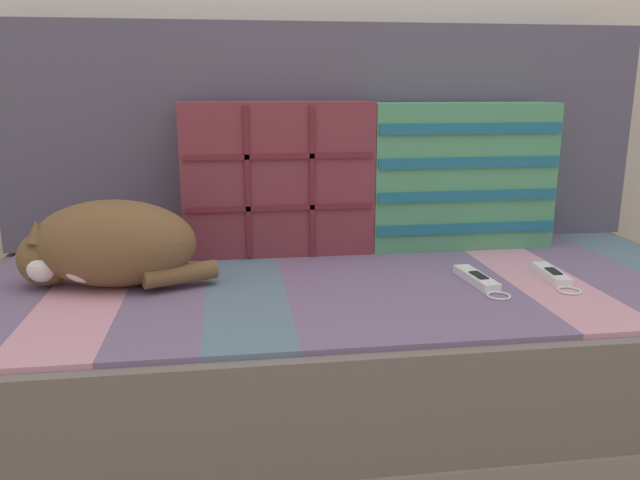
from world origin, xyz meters
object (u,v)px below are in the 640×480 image
object	(u,v)px
couch	(352,350)
game_remote_far	(478,279)
throw_pillow_striped	(460,176)
sleeping_cat	(105,246)
throw_pillow_quilted	(278,178)
game_remote_near	(553,275)

from	to	relation	value
couch	game_remote_far	xyz separation A→B (m)	(0.25, -0.11, 0.19)
throw_pillow_striped	game_remote_far	xyz separation A→B (m)	(-0.07, -0.32, -0.18)
throw_pillow_striped	sleeping_cat	bearing A→B (deg)	-164.74
throw_pillow_striped	throw_pillow_quilted	bearing A→B (deg)	179.94
sleeping_cat	game_remote_near	bearing A→B (deg)	-5.39
throw_pillow_quilted	game_remote_near	size ratio (longest dim) A/B	2.44
couch	throw_pillow_striped	xyz separation A→B (m)	(0.32, 0.22, 0.37)
sleeping_cat	game_remote_near	size ratio (longest dim) A/B	2.16
sleeping_cat	game_remote_far	xyz separation A→B (m)	(0.78, -0.09, -0.08)
couch	sleeping_cat	distance (m)	0.59
throw_pillow_striped	game_remote_near	size ratio (longest dim) A/B	2.47
game_remote_near	game_remote_far	xyz separation A→B (m)	(-0.17, -0.00, 0.00)
throw_pillow_quilted	game_remote_near	distance (m)	0.68
sleeping_cat	game_remote_near	world-z (taller)	sleeping_cat
sleeping_cat	game_remote_far	size ratio (longest dim) A/B	2.03
throw_pillow_striped	sleeping_cat	distance (m)	0.88
throw_pillow_quilted	sleeping_cat	size ratio (longest dim) A/B	1.13
throw_pillow_quilted	sleeping_cat	bearing A→B (deg)	-148.50
game_remote_near	couch	bearing A→B (deg)	166.46
couch	game_remote_far	distance (m)	0.33
sleeping_cat	throw_pillow_quilted	bearing A→B (deg)	31.50
sleeping_cat	game_remote_far	world-z (taller)	sleeping_cat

